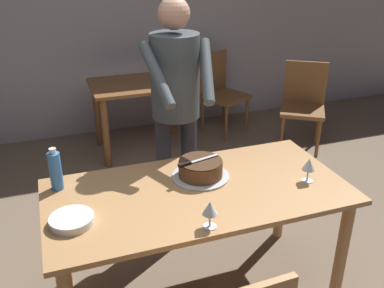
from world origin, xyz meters
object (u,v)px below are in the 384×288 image
at_px(water_bottle, 55,170).
at_px(background_table, 141,98).
at_px(plate_stack, 72,220).
at_px(background_chair_0, 221,90).
at_px(wine_glass_far, 309,165).
at_px(cake_knife, 190,163).
at_px(background_chair_1, 303,103).
at_px(person_cutting_cake, 176,99).
at_px(wine_glass_near, 210,209).
at_px(cake_on_platter, 201,169).
at_px(main_dining_table, 198,206).

xyz_separation_m(water_bottle, background_table, (0.92, 1.89, -0.29)).
bearing_deg(plate_stack, background_chair_0, 53.21).
relative_size(wine_glass_far, water_bottle, 0.58).
bearing_deg(background_chair_0, cake_knife, -117.11).
distance_m(wine_glass_far, background_chair_1, 2.19).
distance_m(person_cutting_cake, background_chair_0, 2.14).
relative_size(wine_glass_near, background_chair_1, 0.16).
bearing_deg(water_bottle, background_chair_1, 29.03).
bearing_deg(background_chair_0, background_chair_1, -46.90).
bearing_deg(background_table, cake_on_platter, -93.24).
xyz_separation_m(cake_on_platter, wine_glass_far, (0.57, -0.25, 0.05)).
relative_size(cake_knife, plate_stack, 1.22).
bearing_deg(background_table, wine_glass_near, -95.59).
relative_size(main_dining_table, plate_stack, 7.70).
bearing_deg(wine_glass_far, background_chair_1, 57.03).
distance_m(wine_glass_near, background_table, 2.54).
bearing_deg(cake_on_platter, background_chair_1, 41.82).
distance_m(cake_knife, background_chair_1, 2.43).
height_order(background_chair_0, background_chair_1, same).
distance_m(cake_on_platter, plate_stack, 0.79).
xyz_separation_m(cake_on_platter, person_cutting_cake, (0.01, 0.50, 0.27)).
xyz_separation_m(cake_knife, person_cutting_cake, (0.08, 0.52, 0.21)).
relative_size(main_dining_table, wine_glass_near, 11.77).
bearing_deg(wine_glass_near, background_chair_0, 65.86).
height_order(main_dining_table, cake_on_platter, cake_on_platter).
distance_m(cake_on_platter, background_chair_0, 2.53).
distance_m(plate_stack, person_cutting_cake, 1.10).
relative_size(main_dining_table, cake_on_platter, 4.98).
relative_size(cake_on_platter, background_chair_0, 0.38).
bearing_deg(wine_glass_far, main_dining_table, 169.30).
height_order(wine_glass_far, background_chair_1, background_chair_1).
distance_m(person_cutting_cake, background_chair_1, 2.11).
distance_m(water_bottle, background_chair_0, 2.86).
height_order(cake_knife, water_bottle, water_bottle).
distance_m(cake_on_platter, wine_glass_near, 0.50).
relative_size(background_table, background_chair_0, 1.11).
xyz_separation_m(cake_knife, plate_stack, (-0.69, -0.21, -0.10)).
distance_m(background_table, background_chair_0, 1.01).
bearing_deg(cake_knife, wine_glass_far, -20.01).
bearing_deg(background_chair_1, plate_stack, -144.52).
bearing_deg(main_dining_table, cake_on_platter, 64.34).
bearing_deg(main_dining_table, background_chair_1, 43.11).
height_order(cake_knife, wine_glass_near, wine_glass_near).
relative_size(main_dining_table, background_chair_1, 1.88).
height_order(plate_stack, person_cutting_cake, person_cutting_cake).
bearing_deg(cake_on_platter, water_bottle, 169.67).
bearing_deg(main_dining_table, cake_knife, 93.56).
bearing_deg(wine_glass_far, cake_knife, 159.99).
height_order(plate_stack, wine_glass_near, wine_glass_near).
distance_m(main_dining_table, cake_on_platter, 0.22).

